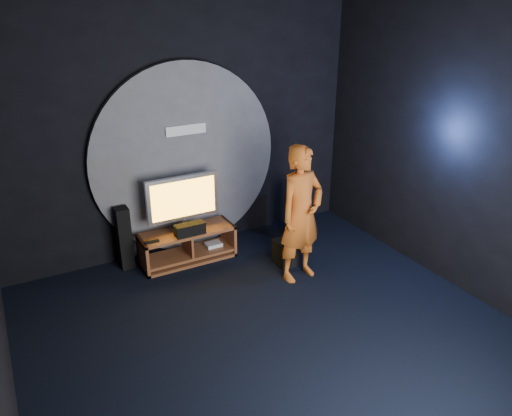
{
  "coord_description": "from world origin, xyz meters",
  "views": [
    {
      "loc": [
        -2.25,
        -3.65,
        3.37
      ],
      "look_at": [
        0.31,
        1.05,
        1.05
      ],
      "focal_mm": 35.0,
      "sensor_mm": 36.0,
      "label": 1
    }
  ],
  "objects_px": {
    "tv": "(183,200)",
    "tower_speaker_right": "(296,214)",
    "tower_speaker_left": "(124,238)",
    "subwoofer": "(287,252)",
    "media_console": "(188,247)",
    "player": "(301,214)"
  },
  "relations": [
    {
      "from": "tv",
      "to": "player",
      "type": "xyz_separation_m",
      "value": [
        1.1,
        -1.14,
        0.01
      ]
    },
    {
      "from": "tower_speaker_left",
      "to": "tv",
      "type": "bearing_deg",
      "value": -11.46
    },
    {
      "from": "media_console",
      "to": "tower_speaker_left",
      "type": "height_order",
      "value": "tower_speaker_left"
    },
    {
      "from": "media_console",
      "to": "tv",
      "type": "distance_m",
      "value": 0.67
    },
    {
      "from": "tower_speaker_left",
      "to": "tower_speaker_right",
      "type": "height_order",
      "value": "same"
    },
    {
      "from": "tv",
      "to": "tower_speaker_left",
      "type": "height_order",
      "value": "tv"
    },
    {
      "from": "tower_speaker_left",
      "to": "subwoofer",
      "type": "height_order",
      "value": "tower_speaker_left"
    },
    {
      "from": "subwoofer",
      "to": "player",
      "type": "height_order",
      "value": "player"
    },
    {
      "from": "tv",
      "to": "tower_speaker_right",
      "type": "height_order",
      "value": "tv"
    },
    {
      "from": "tv",
      "to": "tower_speaker_left",
      "type": "xyz_separation_m",
      "value": [
        -0.78,
        0.16,
        -0.43
      ]
    },
    {
      "from": "tv",
      "to": "subwoofer",
      "type": "relative_size",
      "value": 2.94
    },
    {
      "from": "tower_speaker_left",
      "to": "player",
      "type": "distance_m",
      "value": 2.33
    },
    {
      "from": "tower_speaker_left",
      "to": "subwoofer",
      "type": "bearing_deg",
      "value": -26.17
    },
    {
      "from": "subwoofer",
      "to": "player",
      "type": "xyz_separation_m",
      "value": [
        -0.03,
        -0.35,
        0.71
      ]
    },
    {
      "from": "media_console",
      "to": "tower_speaker_right",
      "type": "bearing_deg",
      "value": -6.74
    },
    {
      "from": "tower_speaker_right",
      "to": "subwoofer",
      "type": "xyz_separation_m",
      "value": [
        -0.48,
        -0.53,
        -0.26
      ]
    },
    {
      "from": "tower_speaker_left",
      "to": "subwoofer",
      "type": "distance_m",
      "value": 2.15
    },
    {
      "from": "media_console",
      "to": "tower_speaker_left",
      "type": "xyz_separation_m",
      "value": [
        -0.79,
        0.23,
        0.23
      ]
    },
    {
      "from": "tv",
      "to": "tower_speaker_right",
      "type": "distance_m",
      "value": 1.7
    },
    {
      "from": "media_console",
      "to": "tv",
      "type": "bearing_deg",
      "value": 96.45
    },
    {
      "from": "tv",
      "to": "subwoofer",
      "type": "distance_m",
      "value": 1.54
    },
    {
      "from": "tower_speaker_right",
      "to": "tower_speaker_left",
      "type": "bearing_deg",
      "value": 170.17
    }
  ]
}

